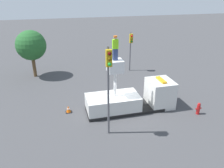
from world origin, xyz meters
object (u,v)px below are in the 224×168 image
fire_hydrant (198,109)px  tree_left_bg (31,46)px  worker (115,48)px  bucket_truck (132,99)px  traffic_cone_rear (68,109)px  traffic_light_across (131,44)px  traffic_light_pole (109,76)px

fire_hydrant → tree_left_bg: tree_left_bg is taller
worker → bucket_truck: bearing=0.0°
bucket_truck → traffic_cone_rear: bearing=171.8°
worker → traffic_light_across: (4.13, 8.46, -1.93)m
tree_left_bg → traffic_light_across: bearing=-5.1°
traffic_light_pole → tree_left_bg: traffic_light_pole is taller
bucket_truck → tree_left_bg: tree_left_bg is taller
traffic_light_across → tree_left_bg: tree_left_bg is taller
traffic_light_across → traffic_cone_rear: 11.32m
bucket_truck → worker: size_ratio=4.04×
worker → traffic_light_across: bearing=64.0°
traffic_light_across → fire_hydrant: traffic_light_across is taller
worker → fire_hydrant: bearing=-18.5°
bucket_truck → worker: 4.45m
traffic_light_pole → traffic_light_across: bearing=64.8°
bucket_truck → traffic_cone_rear: size_ratio=12.17×
worker → traffic_light_across: 9.61m
worker → fire_hydrant: (6.14, -2.05, -4.65)m
traffic_light_across → traffic_light_pole: bearing=-115.2°
tree_left_bg → fire_hydrant: bearing=-42.0°
traffic_cone_rear → tree_left_bg: size_ratio=0.11×
fire_hydrant → tree_left_bg: bearing=138.0°
bucket_truck → worker: (-1.40, 0.00, 4.22)m
worker → traffic_light_pole: bearing=-112.5°
traffic_cone_rear → fire_hydrant: bearing=-15.9°
bucket_truck → traffic_cone_rear: (-5.01, 0.72, -0.63)m
fire_hydrant → traffic_cone_rear: bearing=164.1°
worker → traffic_cone_rear: (-3.61, 0.72, -4.86)m
bucket_truck → fire_hydrant: (4.74, -2.05, -0.43)m
worker → traffic_light_across: size_ratio=0.39×
fire_hydrant → traffic_cone_rear: 10.14m
traffic_light_pole → traffic_light_across: traffic_light_pole is taller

